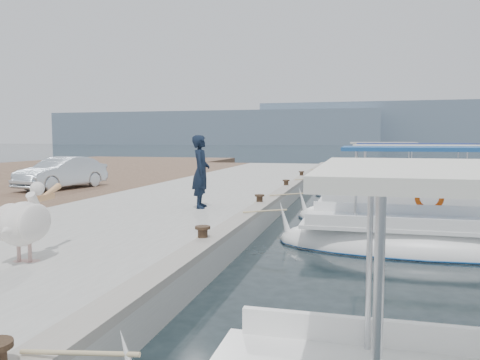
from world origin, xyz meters
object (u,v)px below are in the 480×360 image
(fishing_caique_c, at_px, (421,218))
(fishing_caique_e, at_px, (379,180))
(fishing_caique_d, at_px, (410,194))
(fishing_caique_b, at_px, (421,243))
(parked_car, at_px, (62,173))
(fisherman, at_px, (201,172))
(pelican, at_px, (25,222))

(fishing_caique_c, relative_size, fishing_caique_e, 1.23)
(fishing_caique_c, distance_m, fishing_caique_d, 5.82)
(fishing_caique_b, xyz_separation_m, parked_car, (-12.38, 4.85, 0.98))
(fishing_caique_c, height_order, fisherman, fisherman)
(fishing_caique_c, height_order, fishing_caique_e, same)
(fishing_caique_b, relative_size, fishing_caique_e, 1.08)
(fishing_caique_b, distance_m, parked_car, 13.33)
(fishing_caique_d, height_order, fisherman, fisherman)
(fishing_caique_b, distance_m, fishing_caique_c, 3.47)
(fisherman, bearing_deg, fishing_caique_e, -33.21)
(fisherman, bearing_deg, parked_car, 49.89)
(fishing_caique_d, height_order, parked_car, fishing_caique_d)
(fishing_caique_c, distance_m, parked_car, 12.90)
(fishing_caique_c, height_order, fishing_caique_d, same)
(pelican, distance_m, fisherman, 6.13)
(fishing_caique_e, xyz_separation_m, fisherman, (-5.33, -14.70, 1.38))
(parked_car, bearing_deg, fishing_caique_c, 4.85)
(fisherman, xyz_separation_m, parked_car, (-6.81, 3.44, -0.40))
(fishing_caique_b, height_order, pelican, fishing_caique_b)
(fishing_caique_c, height_order, pelican, fishing_caique_c)
(fishing_caique_d, bearing_deg, fishing_caique_e, 97.69)
(fishing_caique_d, distance_m, parked_car, 13.81)
(pelican, relative_size, fisherman, 0.78)
(fishing_caique_e, height_order, fisherman, fisherman)
(pelican, bearing_deg, parked_car, 122.34)
(fishing_caique_c, xyz_separation_m, fishing_caique_e, (-0.65, 12.66, 0.00))
(fishing_caique_e, bearing_deg, fishing_caique_d, -82.31)
(pelican, bearing_deg, fisherman, 82.59)
(fishing_caique_d, xyz_separation_m, fishing_caique_e, (-0.92, 6.84, -0.06))
(fishing_caique_d, distance_m, fisherman, 10.12)
(pelican, height_order, parked_car, parked_car)
(fishing_caique_d, distance_m, fishing_caique_e, 6.91)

